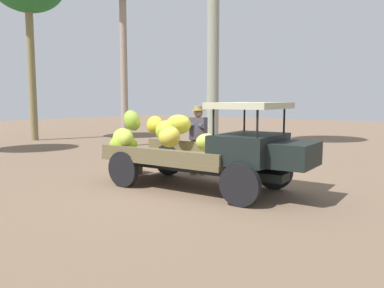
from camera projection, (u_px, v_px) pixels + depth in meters
The scene contains 4 objects.
ground_plane at pixel (207, 187), 8.34m from camera, with size 60.00×60.00×0.00m, color brown.
truck at pixel (209, 148), 7.98m from camera, with size 4.54×2.02×1.83m.
farmer at pixel (198, 136), 9.59m from camera, with size 0.53×0.49×1.73m.
wooden_crate at pixel (129, 165), 9.75m from camera, with size 0.44×0.51×0.47m, color olive.
Camera 1 is at (4.67, -6.73, 1.87)m, focal length 36.08 mm.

